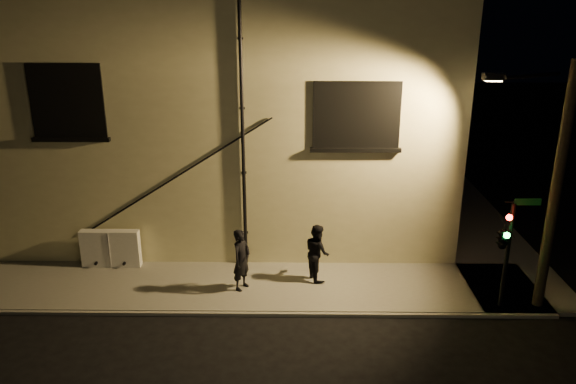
{
  "coord_description": "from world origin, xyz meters",
  "views": [
    {
      "loc": [
        -0.24,
        -13.52,
        8.3
      ],
      "look_at": [
        -0.43,
        1.8,
        2.98
      ],
      "focal_mm": 35.0,
      "sensor_mm": 36.0,
      "label": 1
    }
  ],
  "objects_px": {
    "utility_cabinet": "(111,248)",
    "pedestrian_b": "(317,252)",
    "pedestrian_a": "(241,260)",
    "streetlamp_pole": "(552,183)",
    "traffic_signal": "(504,237)"
  },
  "relations": [
    {
      "from": "utility_cabinet",
      "to": "pedestrian_b",
      "type": "height_order",
      "value": "pedestrian_b"
    },
    {
      "from": "pedestrian_b",
      "to": "traffic_signal",
      "type": "distance_m",
      "value": 5.32
    },
    {
      "from": "pedestrian_b",
      "to": "streetlamp_pole",
      "type": "height_order",
      "value": "streetlamp_pole"
    },
    {
      "from": "pedestrian_b",
      "to": "pedestrian_a",
      "type": "bearing_deg",
      "value": 85.51
    },
    {
      "from": "utility_cabinet",
      "to": "pedestrian_a",
      "type": "height_order",
      "value": "pedestrian_a"
    },
    {
      "from": "pedestrian_b",
      "to": "utility_cabinet",
      "type": "bearing_deg",
      "value": 62.75
    },
    {
      "from": "utility_cabinet",
      "to": "traffic_signal",
      "type": "distance_m",
      "value": 11.81
    },
    {
      "from": "pedestrian_a",
      "to": "pedestrian_b",
      "type": "relative_size",
      "value": 1.06
    },
    {
      "from": "pedestrian_a",
      "to": "streetlamp_pole",
      "type": "xyz_separation_m",
      "value": [
        8.3,
        -0.75,
        2.63
      ]
    },
    {
      "from": "traffic_signal",
      "to": "utility_cabinet",
      "type": "bearing_deg",
      "value": 168.12
    },
    {
      "from": "utility_cabinet",
      "to": "pedestrian_b",
      "type": "distance_m",
      "value": 6.6
    },
    {
      "from": "pedestrian_a",
      "to": "pedestrian_b",
      "type": "height_order",
      "value": "pedestrian_a"
    },
    {
      "from": "pedestrian_b",
      "to": "streetlamp_pole",
      "type": "relative_size",
      "value": 0.26
    },
    {
      "from": "utility_cabinet",
      "to": "traffic_signal",
      "type": "bearing_deg",
      "value": -11.88
    },
    {
      "from": "pedestrian_b",
      "to": "streetlamp_pole",
      "type": "distance_m",
      "value": 6.78
    }
  ]
}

